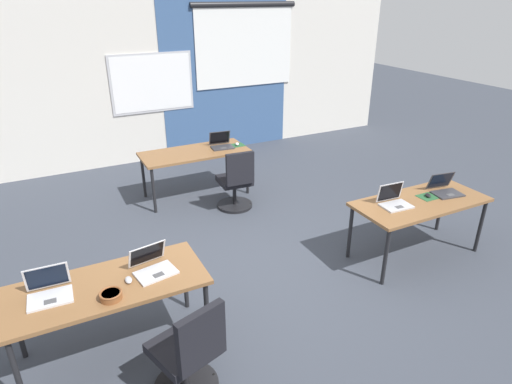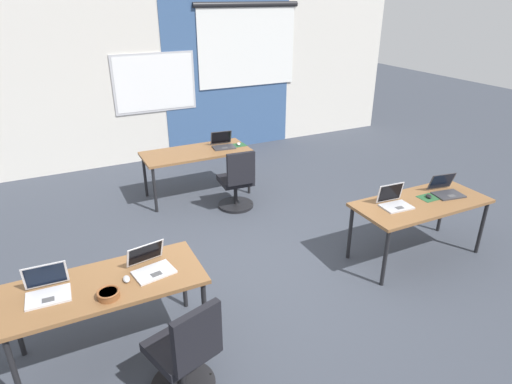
{
  "view_description": "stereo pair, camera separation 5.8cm",
  "coord_description": "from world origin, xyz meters",
  "px_view_note": "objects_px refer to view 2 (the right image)",
  "views": [
    {
      "loc": [
        -1.99,
        -3.78,
        2.9
      ],
      "look_at": [
        0.11,
        0.37,
        0.77
      ],
      "focal_mm": 30.66,
      "sensor_mm": 36.0,
      "label": 1
    },
    {
      "loc": [
        -1.94,
        -3.8,
        2.9
      ],
      "look_at": [
        0.11,
        0.37,
        0.77
      ],
      "focal_mm": 30.66,
      "sensor_mm": 36.0,
      "label": 2
    }
  ],
  "objects_px": {
    "chair_near_left_inner": "(186,357)",
    "laptop_near_left_end": "(47,289)",
    "mouse_far_right": "(239,144)",
    "laptop_near_left_inner": "(151,265)",
    "desk_near_right": "(421,206)",
    "laptop_near_right_end": "(446,190)",
    "mouse_near_left_inner": "(127,279)",
    "laptop_near_right_inner": "(394,202)",
    "laptop_far_right": "(223,144)",
    "desk_far_center": "(196,155)",
    "snack_bowl": "(108,294)",
    "mouse_near_right_end": "(429,196)",
    "desk_near_left": "(106,289)",
    "chair_far_right": "(237,185)"
  },
  "relations": [
    {
      "from": "laptop_near_right_inner",
      "to": "mouse_near_left_inner",
      "type": "distance_m",
      "value": 2.97
    },
    {
      "from": "laptop_near_left_end",
      "to": "mouse_near_left_inner",
      "type": "distance_m",
      "value": 0.6
    },
    {
      "from": "desk_far_center",
      "to": "laptop_near_left_inner",
      "type": "bearing_deg",
      "value": -116.07
    },
    {
      "from": "mouse_far_right",
      "to": "laptop_near_left_inner",
      "type": "xyz_separation_m",
      "value": [
        -2.06,
        -2.76,
        0.03
      ]
    },
    {
      "from": "desk_far_center",
      "to": "snack_bowl",
      "type": "bearing_deg",
      "value": -120.23
    },
    {
      "from": "laptop_near_left_inner",
      "to": "mouse_near_left_inner",
      "type": "distance_m",
      "value": 0.23
    },
    {
      "from": "laptop_near_right_end",
      "to": "desk_near_right",
      "type": "bearing_deg",
      "value": -166.8
    },
    {
      "from": "mouse_near_right_end",
      "to": "snack_bowl",
      "type": "height_order",
      "value": "snack_bowl"
    },
    {
      "from": "laptop_far_right",
      "to": "chair_near_left_inner",
      "type": "xyz_separation_m",
      "value": [
        -1.76,
        -3.54,
        -0.39
      ]
    },
    {
      "from": "snack_bowl",
      "to": "mouse_far_right",
      "type": "bearing_deg",
      "value": 50.63
    },
    {
      "from": "laptop_far_right",
      "to": "laptop_near_left_inner",
      "type": "relative_size",
      "value": 0.95
    },
    {
      "from": "desk_near_left",
      "to": "mouse_near_left_inner",
      "type": "xyz_separation_m",
      "value": [
        0.17,
        -0.05,
        0.08
      ]
    },
    {
      "from": "laptop_near_left_end",
      "to": "chair_near_left_inner",
      "type": "relative_size",
      "value": 0.37
    },
    {
      "from": "mouse_far_right",
      "to": "laptop_near_left_inner",
      "type": "distance_m",
      "value": 3.45
    },
    {
      "from": "chair_far_right",
      "to": "chair_near_left_inner",
      "type": "xyz_separation_m",
      "value": [
        -1.68,
        -2.82,
        0.0
      ]
    },
    {
      "from": "desk_near_right",
      "to": "laptop_far_right",
      "type": "bearing_deg",
      "value": 114.96
    },
    {
      "from": "desk_near_right",
      "to": "laptop_near_right_end",
      "type": "height_order",
      "value": "laptop_near_right_end"
    },
    {
      "from": "desk_near_left",
      "to": "snack_bowl",
      "type": "bearing_deg",
      "value": -90.91
    },
    {
      "from": "desk_near_right",
      "to": "mouse_far_right",
      "type": "distance_m",
      "value": 2.97
    },
    {
      "from": "chair_far_right",
      "to": "laptop_near_right_end",
      "type": "xyz_separation_m",
      "value": [
        1.8,
        -2.06,
        0.39
      ]
    },
    {
      "from": "desk_near_right",
      "to": "desk_far_center",
      "type": "bearing_deg",
      "value": 122.01
    },
    {
      "from": "laptop_near_left_end",
      "to": "snack_bowl",
      "type": "bearing_deg",
      "value": -28.27
    },
    {
      "from": "desk_far_center",
      "to": "desk_near_left",
      "type": "bearing_deg",
      "value": -122.01
    },
    {
      "from": "laptop_near_right_inner",
      "to": "laptop_near_left_inner",
      "type": "xyz_separation_m",
      "value": [
        -2.75,
        -0.04,
        -0.0
      ]
    },
    {
      "from": "laptop_near_left_inner",
      "to": "mouse_near_left_inner",
      "type": "xyz_separation_m",
      "value": [
        -0.22,
        -0.06,
        -0.03
      ]
    },
    {
      "from": "chair_far_right",
      "to": "mouse_near_right_end",
      "type": "distance_m",
      "value": 2.59
    },
    {
      "from": "desk_near_left",
      "to": "laptop_near_left_inner",
      "type": "relative_size",
      "value": 4.21
    },
    {
      "from": "desk_near_left",
      "to": "laptop_far_right",
      "type": "distance_m",
      "value": 3.56
    },
    {
      "from": "laptop_near_right_inner",
      "to": "laptop_far_right",
      "type": "relative_size",
      "value": 0.96
    },
    {
      "from": "laptop_near_right_inner",
      "to": "mouse_far_right",
      "type": "xyz_separation_m",
      "value": [
        -0.69,
        2.72,
        -0.03
      ]
    },
    {
      "from": "desk_far_center",
      "to": "mouse_near_left_inner",
      "type": "height_order",
      "value": "mouse_near_left_inner"
    },
    {
      "from": "desk_far_center",
      "to": "chair_near_left_inner",
      "type": "distance_m",
      "value": 3.78
    },
    {
      "from": "mouse_near_right_end",
      "to": "laptop_near_right_end",
      "type": "bearing_deg",
      "value": -0.76
    },
    {
      "from": "laptop_far_right",
      "to": "laptop_near_left_end",
      "type": "bearing_deg",
      "value": -127.3
    },
    {
      "from": "laptop_near_right_end",
      "to": "laptop_near_left_end",
      "type": "bearing_deg",
      "value": -171.37
    },
    {
      "from": "mouse_near_left_inner",
      "to": "chair_near_left_inner",
      "type": "relative_size",
      "value": 0.11
    },
    {
      "from": "mouse_near_left_inner",
      "to": "desk_far_center",
      "type": "bearing_deg",
      "value": 60.9
    },
    {
      "from": "mouse_far_right",
      "to": "laptop_near_left_inner",
      "type": "relative_size",
      "value": 0.3
    },
    {
      "from": "mouse_far_right",
      "to": "laptop_near_right_end",
      "type": "distance_m",
      "value": 3.11
    },
    {
      "from": "snack_bowl",
      "to": "laptop_near_left_inner",
      "type": "bearing_deg",
      "value": 29.66
    },
    {
      "from": "desk_near_right",
      "to": "laptop_near_left_inner",
      "type": "height_order",
      "value": "laptop_near_left_inner"
    },
    {
      "from": "mouse_near_right_end",
      "to": "mouse_far_right",
      "type": "bearing_deg",
      "value": 113.59
    },
    {
      "from": "chair_near_left_inner",
      "to": "laptop_near_left_end",
      "type": "bearing_deg",
      "value": -59.45
    },
    {
      "from": "desk_near_left",
      "to": "laptop_far_right",
      "type": "bearing_deg",
      "value": 51.99
    },
    {
      "from": "laptop_far_right",
      "to": "mouse_near_right_end",
      "type": "xyz_separation_m",
      "value": [
        1.45,
        -2.77,
        -0.03
      ]
    },
    {
      "from": "snack_bowl",
      "to": "mouse_near_right_end",
      "type": "bearing_deg",
      "value": 3.84
    },
    {
      "from": "desk_near_right",
      "to": "laptop_far_right",
      "type": "distance_m",
      "value": 3.1
    },
    {
      "from": "laptop_near_left_end",
      "to": "mouse_far_right",
      "type": "relative_size",
      "value": 3.0
    },
    {
      "from": "laptop_near_right_end",
      "to": "mouse_near_right_end",
      "type": "height_order",
      "value": "laptop_near_right_end"
    },
    {
      "from": "laptop_near_right_inner",
      "to": "chair_far_right",
      "type": "height_order",
      "value": "laptop_near_right_inner"
    }
  ]
}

